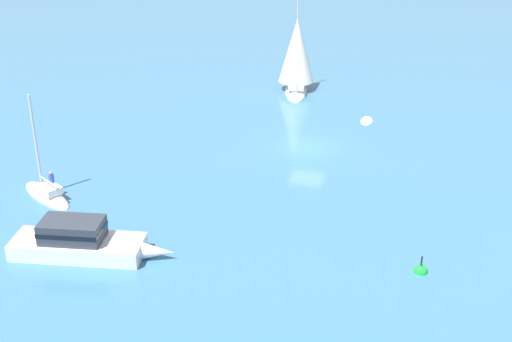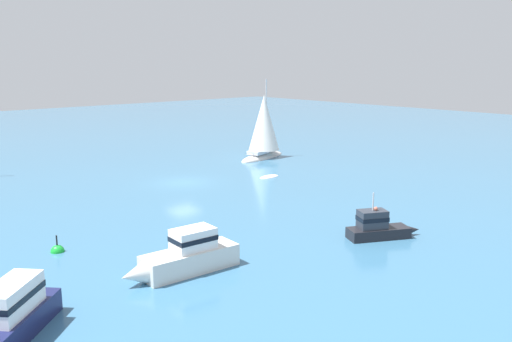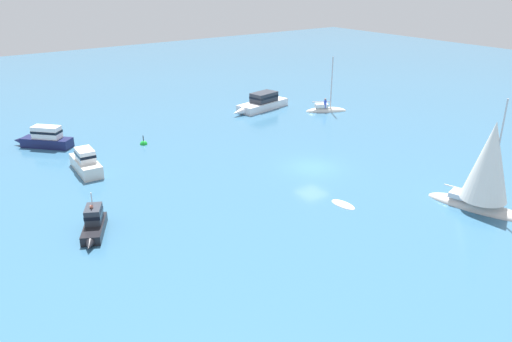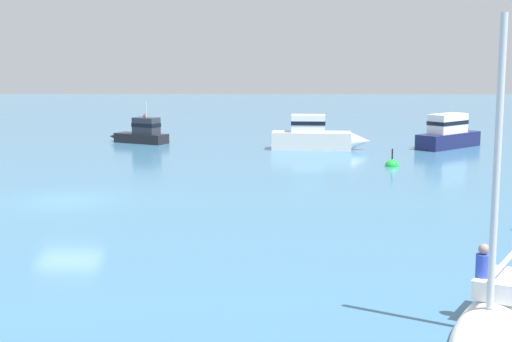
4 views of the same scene
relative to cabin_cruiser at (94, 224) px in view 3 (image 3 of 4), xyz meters
name	(u,v)px [view 3 (image 3 of 4)]	position (x,y,z in m)	size (l,w,h in m)	color
ground_plane	(313,167)	(0.28, -19.51, -0.67)	(160.00, 160.00, 0.00)	teal
cabin_cruiser	(94,224)	(0.00, 0.00, 0.00)	(4.36, 2.86, 2.72)	black
powerboat	(45,138)	(19.65, -2.03, 0.19)	(5.26, 5.02, 2.11)	#191E4C
motor_cruiser	(262,103)	(18.52, -27.47, 0.14)	(3.71, 8.83, 2.04)	white
sloop	(487,171)	(-12.93, -23.88, 2.27)	(7.42, 3.92, 8.78)	silver
motor_cruiser_1	(85,162)	(11.19, -3.15, 0.14)	(6.02, 1.90, 2.11)	silver
dinghy	(343,205)	(-6.65, -16.30, -0.67)	(2.17, 1.08, 0.33)	white
yacht	(326,110)	(13.14, -33.19, -0.54)	(3.68, 5.07, 7.12)	silver
channel_buoy	(144,144)	(14.72, -10.09, -0.66)	(0.73, 0.73, 1.28)	green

